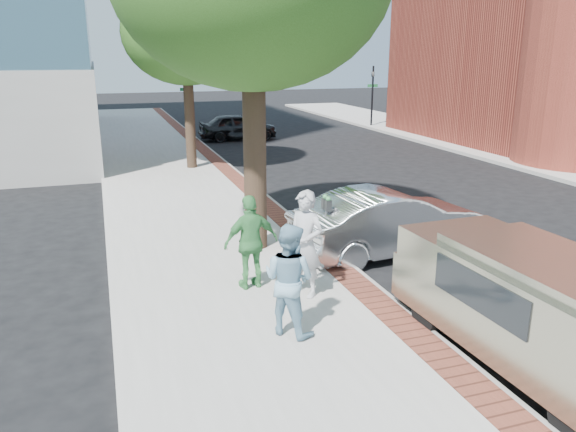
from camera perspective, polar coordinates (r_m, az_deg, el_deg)
name	(u,v)px	position (r m, az deg, el deg)	size (l,w,h in m)	color
ground	(308,278)	(11.93, 2.01, -6.31)	(120.00, 120.00, 0.00)	black
sidewalk	(182,193)	(19.01, -10.76, 2.26)	(5.00, 60.00, 0.15)	#9E9991
brick_strip	(246,186)	(19.39, -4.32, 3.03)	(0.60, 60.00, 0.01)	brown
curb	(256,188)	(19.49, -3.32, 2.88)	(0.10, 60.00, 0.15)	gray
sidewalk_far	(565,164)	(26.34, 26.29, 4.73)	(5.00, 60.00, 0.15)	#9E9991
signal_near	(187,96)	(32.74, -10.27, 11.93)	(0.70, 0.15, 3.80)	black
signal_far	(372,91)	(36.30, 8.58, 12.41)	(0.70, 0.15, 3.80)	black
tree_far	(186,33)	(22.58, -10.37, 17.84)	(4.80, 4.80, 7.14)	black
parking_meter	(326,214)	(12.22, 3.92, 0.20)	(0.12, 0.32, 1.47)	gray
person_gray	(305,244)	(10.43, 1.75, -2.86)	(0.74, 0.48, 2.02)	#AAABAF
person_officer	(289,279)	(9.07, 0.09, -6.44)	(0.90, 0.70, 1.86)	#7FACC4
person_green	(251,242)	(10.81, -3.77, -2.67)	(1.09, 0.45, 1.86)	#44954E
sedan_silver	(389,222)	(13.32, 10.21, -0.61)	(1.63, 4.68, 1.54)	silver
bg_car	(238,127)	(30.97, -5.12, 9.03)	(1.68, 4.19, 1.43)	black
van	(530,303)	(9.19, 23.37, -8.10)	(2.06, 5.01, 1.82)	gray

